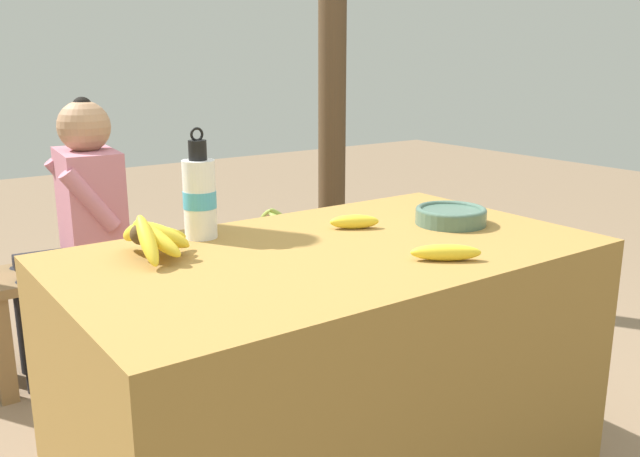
% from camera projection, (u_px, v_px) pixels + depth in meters
% --- Properties ---
extents(market_counter, '(1.36, 0.79, 0.74)m').
position_uv_depth(market_counter, '(331.00, 380.00, 1.82)').
color(market_counter, olive).
rests_on(market_counter, ground_plane).
extents(banana_bunch_ripe, '(0.17, 0.25, 0.12)m').
position_uv_depth(banana_bunch_ripe, '(151.00, 234.00, 1.62)').
color(banana_bunch_ripe, '#4C381E').
rests_on(banana_bunch_ripe, market_counter).
extents(serving_bowl, '(0.20, 0.20, 0.05)m').
position_uv_depth(serving_bowl, '(450.00, 215.00, 1.96)').
color(serving_bowl, '#4C6B5B').
rests_on(serving_bowl, market_counter).
extents(water_bottle, '(0.09, 0.09, 0.30)m').
position_uv_depth(water_bottle, '(200.00, 196.00, 1.79)').
color(water_bottle, white).
rests_on(water_bottle, market_counter).
extents(loose_banana_front, '(0.16, 0.13, 0.04)m').
position_uv_depth(loose_banana_front, '(446.00, 253.00, 1.61)').
color(loose_banana_front, yellow).
rests_on(loose_banana_front, market_counter).
extents(loose_banana_side, '(0.14, 0.10, 0.04)m').
position_uv_depth(loose_banana_side, '(354.00, 222.00, 1.91)').
color(loose_banana_side, yellow).
rests_on(loose_banana_side, market_counter).
extents(wooden_bench, '(1.67, 0.32, 0.43)m').
position_uv_depth(wooden_bench, '(179.00, 262.00, 2.87)').
color(wooden_bench, brown).
rests_on(wooden_bench, ground_plane).
extents(seated_vendor, '(0.43, 0.41, 1.07)m').
position_uv_depth(seated_vendor, '(78.00, 217.00, 2.56)').
color(seated_vendor, '#232328').
rests_on(seated_vendor, ground_plane).
extents(banana_bunch_green, '(0.15, 0.22, 0.12)m').
position_uv_depth(banana_bunch_green, '(276.00, 218.00, 3.12)').
color(banana_bunch_green, '#4C381E').
rests_on(banana_bunch_green, wooden_bench).
extents(support_post_far, '(0.14, 0.14, 2.56)m').
position_uv_depth(support_post_far, '(332.00, 42.00, 3.43)').
color(support_post_far, '#4C3823').
rests_on(support_post_far, ground_plane).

